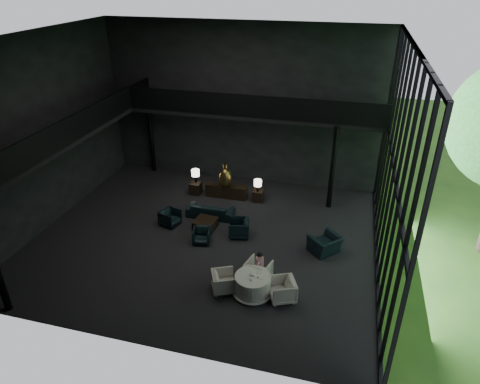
% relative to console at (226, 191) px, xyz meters
% --- Properties ---
extents(floor, '(14.00, 12.00, 0.02)m').
position_rel_console_xyz_m(floor, '(0.18, -3.68, -0.33)').
color(floor, black).
rests_on(floor, ground).
extents(ceiling, '(14.00, 12.00, 0.02)m').
position_rel_console_xyz_m(ceiling, '(0.18, -3.68, 7.67)').
color(ceiling, black).
rests_on(ceiling, ground).
extents(wall_back, '(14.00, 0.04, 8.00)m').
position_rel_console_xyz_m(wall_back, '(0.18, 2.32, 3.67)').
color(wall_back, black).
rests_on(wall_back, ground).
extents(wall_front, '(14.00, 0.04, 8.00)m').
position_rel_console_xyz_m(wall_front, '(0.18, -9.68, 3.67)').
color(wall_front, black).
rests_on(wall_front, ground).
extents(wall_left, '(0.04, 12.00, 8.00)m').
position_rel_console_xyz_m(wall_left, '(-6.82, -3.68, 3.67)').
color(wall_left, black).
rests_on(wall_left, ground).
extents(curtain_wall, '(0.20, 12.00, 8.00)m').
position_rel_console_xyz_m(curtain_wall, '(7.13, -3.68, 3.67)').
color(curtain_wall, black).
rests_on(curtain_wall, ground).
extents(mezzanine_left, '(2.00, 12.00, 0.25)m').
position_rel_console_xyz_m(mezzanine_left, '(-5.82, -3.68, 3.67)').
color(mezzanine_left, black).
rests_on(mezzanine_left, wall_left).
extents(mezzanine_back, '(12.00, 2.00, 0.25)m').
position_rel_console_xyz_m(mezzanine_back, '(1.18, 1.32, 3.67)').
color(mezzanine_back, black).
rests_on(mezzanine_back, wall_back).
extents(railing_left, '(0.06, 12.00, 1.00)m').
position_rel_console_xyz_m(railing_left, '(-4.82, -3.68, 4.27)').
color(railing_left, black).
rests_on(railing_left, mezzanine_left).
extents(railing_back, '(12.00, 0.06, 1.00)m').
position_rel_console_xyz_m(railing_back, '(1.18, 0.32, 4.27)').
color(railing_back, black).
rests_on(railing_back, mezzanine_back).
extents(column_nw, '(0.24, 0.24, 4.00)m').
position_rel_console_xyz_m(column_nw, '(-4.82, 2.02, 1.67)').
color(column_nw, black).
rests_on(column_nw, floor).
extents(column_ne, '(0.24, 0.24, 4.00)m').
position_rel_console_xyz_m(column_ne, '(4.98, 0.32, 1.67)').
color(column_ne, black).
rests_on(column_ne, floor).
extents(console, '(2.05, 0.47, 0.65)m').
position_rel_console_xyz_m(console, '(0.00, 0.00, 0.00)').
color(console, black).
rests_on(console, floor).
extents(bronze_urn, '(0.63, 0.63, 1.18)m').
position_rel_console_xyz_m(bronze_urn, '(-0.00, -0.13, 0.83)').
color(bronze_urn, olive).
rests_on(bronze_urn, console).
extents(side_table_left, '(0.54, 0.54, 0.59)m').
position_rel_console_xyz_m(side_table_left, '(-1.60, -0.04, -0.03)').
color(side_table_left, black).
rests_on(side_table_left, floor).
extents(table_lamp_left, '(0.40, 0.40, 0.68)m').
position_rel_console_xyz_m(table_lamp_left, '(-1.60, 0.06, 0.75)').
color(table_lamp_left, black).
rests_on(table_lamp_left, side_table_left).
extents(side_table_right, '(0.51, 0.51, 0.56)m').
position_rel_console_xyz_m(side_table_right, '(1.60, 0.03, -0.05)').
color(side_table_right, black).
rests_on(side_table_right, floor).
extents(table_lamp_right, '(0.37, 0.37, 0.63)m').
position_rel_console_xyz_m(table_lamp_right, '(1.60, -0.11, 0.68)').
color(table_lamp_right, black).
rests_on(table_lamp_right, side_table_right).
extents(sofa, '(2.19, 0.66, 0.85)m').
position_rel_console_xyz_m(sofa, '(-0.18, -1.96, 0.10)').
color(sofa, black).
rests_on(sofa, floor).
extents(lounge_armchair_west, '(0.89, 0.92, 0.78)m').
position_rel_console_xyz_m(lounge_armchair_west, '(-1.67, -3.09, 0.06)').
color(lounge_armchair_west, black).
rests_on(lounge_armchair_west, floor).
extents(lounge_armchair_east, '(1.02, 1.06, 0.92)m').
position_rel_console_xyz_m(lounge_armchair_east, '(1.48, -3.19, 0.14)').
color(lounge_armchair_east, black).
rests_on(lounge_armchair_east, floor).
extents(lounge_armchair_south, '(0.73, 0.70, 0.65)m').
position_rel_console_xyz_m(lounge_armchair_south, '(0.13, -4.05, -0.00)').
color(lounge_armchair_south, black).
rests_on(lounge_armchair_south, floor).
extents(window_armchair, '(1.38, 1.40, 1.04)m').
position_rel_console_xyz_m(window_armchair, '(5.09, -3.43, 0.20)').
color(window_armchair, black).
rests_on(window_armchair, floor).
extents(coffee_table, '(0.98, 0.98, 0.40)m').
position_rel_console_xyz_m(coffee_table, '(-0.09, -2.96, -0.13)').
color(coffee_table, black).
rests_on(coffee_table, floor).
extents(dining_table, '(1.42, 1.42, 0.75)m').
position_rel_console_xyz_m(dining_table, '(2.88, -6.57, 0.00)').
color(dining_table, white).
rests_on(dining_table, floor).
extents(dining_chair_north, '(1.10, 1.06, 0.94)m').
position_rel_console_xyz_m(dining_chair_north, '(2.90, -5.76, 0.14)').
color(dining_chair_north, silver).
rests_on(dining_chair_north, floor).
extents(dining_chair_east, '(1.16, 1.19, 0.95)m').
position_rel_console_xyz_m(dining_chair_east, '(3.92, -6.58, 0.15)').
color(dining_chair_east, silver).
rests_on(dining_chair_east, floor).
extents(dining_chair_west, '(1.05, 1.08, 0.86)m').
position_rel_console_xyz_m(dining_chair_west, '(1.86, -6.64, 0.10)').
color(dining_chair_west, '#B3B0AA').
rests_on(dining_chair_west, floor).
extents(child, '(0.29, 0.29, 0.62)m').
position_rel_console_xyz_m(child, '(2.91, -5.63, 0.43)').
color(child, '#E6A4B8').
rests_on(child, dining_chair_north).
extents(plate_a, '(0.23, 0.23, 0.01)m').
position_rel_console_xyz_m(plate_a, '(2.80, -6.66, 0.43)').
color(plate_a, white).
rests_on(plate_a, dining_table).
extents(plate_b, '(0.25, 0.25, 0.01)m').
position_rel_console_xyz_m(plate_b, '(3.03, -6.30, 0.43)').
color(plate_b, white).
rests_on(plate_b, dining_table).
extents(saucer, '(0.18, 0.18, 0.01)m').
position_rel_console_xyz_m(saucer, '(3.20, -6.60, 0.43)').
color(saucer, white).
rests_on(saucer, dining_table).
extents(coffee_cup, '(0.08, 0.08, 0.06)m').
position_rel_console_xyz_m(coffee_cup, '(3.06, -6.60, 0.47)').
color(coffee_cup, white).
rests_on(coffee_cup, saucer).
extents(cereal_bowl, '(0.18, 0.18, 0.09)m').
position_rel_console_xyz_m(cereal_bowl, '(2.84, -6.54, 0.47)').
color(cereal_bowl, white).
rests_on(cereal_bowl, dining_table).
extents(cream_pot, '(0.07, 0.07, 0.07)m').
position_rel_console_xyz_m(cream_pot, '(2.87, -6.83, 0.46)').
color(cream_pot, '#99999E').
rests_on(cream_pot, dining_table).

